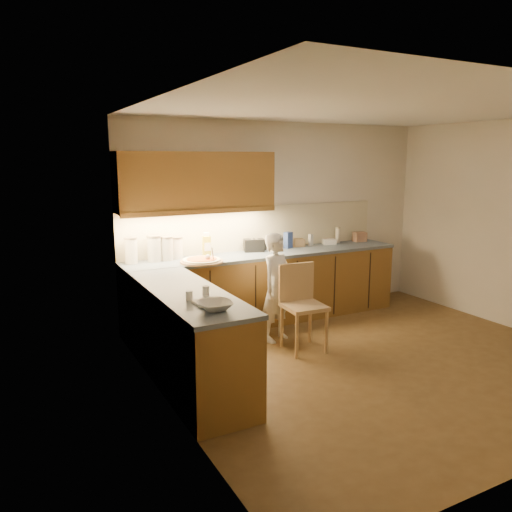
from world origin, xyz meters
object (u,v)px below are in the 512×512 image
pizza_on_board (202,261)px  toaster (254,245)px  child (277,287)px  wooden_chair (301,300)px  oil_jug (206,246)px

pizza_on_board → toaster: size_ratio=1.73×
pizza_on_board → toaster: pizza_on_board is taller
toaster → child: bearing=-79.7°
wooden_chair → toaster: (0.02, 1.17, 0.45)m
pizza_on_board → wooden_chair: (0.85, -0.83, -0.39)m
toaster → pizza_on_board: bearing=-139.8°
wooden_chair → oil_jug: size_ratio=3.20×
child → wooden_chair: 0.37m
pizza_on_board → child: child is taller
child → toaster: child is taller
wooden_chair → toaster: toaster is taller
child → toaster: (0.13, 0.82, 0.36)m
wooden_chair → oil_jug: 1.42m
wooden_chair → pizza_on_board: bearing=140.2°
wooden_chair → oil_jug: oil_jug is taller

